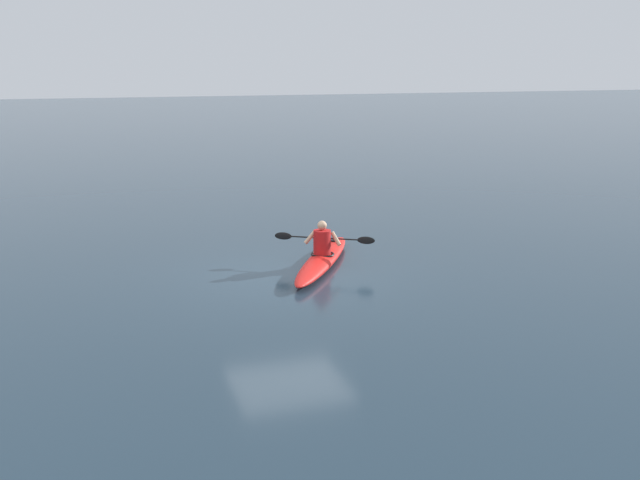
{
  "coord_description": "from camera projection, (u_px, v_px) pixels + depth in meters",
  "views": [
    {
      "loc": [
        4.2,
        15.02,
        4.54
      ],
      "look_at": [
        -0.14,
        1.78,
        1.2
      ],
      "focal_mm": 42.61,
      "sensor_mm": 36.0,
      "label": 1
    }
  ],
  "objects": [
    {
      "name": "ground_plane",
      "position": [
        288.0,
        277.0,
        16.21
      ],
      "size": [
        160.0,
        160.0,
        0.0
      ],
      "primitive_type": "plane",
      "color": "#233847"
    },
    {
      "name": "kayaker",
      "position": [
        322.0,
        240.0,
        16.91
      ],
      "size": [
        2.0,
        1.23,
        0.75
      ],
      "color": "red",
      "rests_on": "kayak"
    },
    {
      "name": "kayak",
      "position": [
        322.0,
        260.0,
        17.02
      ],
      "size": [
        2.76,
        4.04,
        0.29
      ],
      "color": "red",
      "rests_on": "ground"
    }
  ]
}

